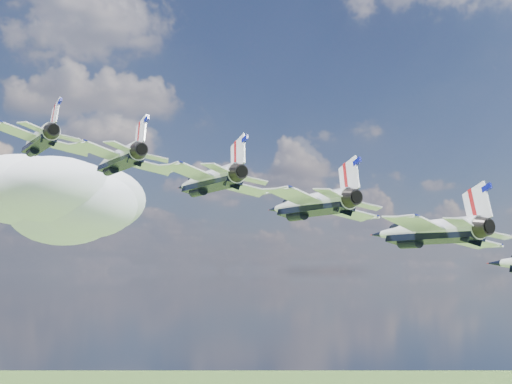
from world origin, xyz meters
name	(u,v)px	position (x,y,z in m)	size (l,w,h in m)	color
cloud_far	(65,201)	(8.71, 207.58, 164.41)	(61.11, 48.01, 24.01)	white
jet_0	(38,141)	(-15.59, 26.29, 154.12)	(10.98, 16.25, 4.85)	white
jet_1	(117,160)	(-7.52, 18.36, 151.18)	(10.98, 16.25, 4.85)	silver
jet_2	(207,181)	(0.55, 10.43, 148.24)	(10.98, 16.25, 4.85)	white
jet_3	(308,204)	(8.62, 2.50, 145.29)	(10.98, 16.25, 4.85)	white
jet_4	(424,231)	(16.69, -5.42, 142.35)	(10.98, 16.25, 4.85)	white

